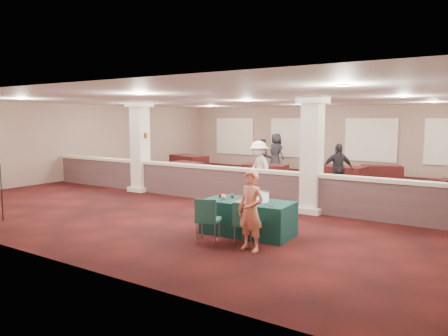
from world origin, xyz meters
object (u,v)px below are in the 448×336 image
Objects in this scene: near_table at (248,218)px; conf_chair_side at (207,216)px; attendee_d at (276,152)px; attendee_a at (263,158)px; woman at (251,211)px; far_table_front_center at (265,173)px; far_table_back_right at (382,173)px; far_table_front_left at (187,170)px; far_table_back_center at (340,175)px; attendee_c at (338,169)px; far_table_back_left at (189,163)px; attendee_b at (259,168)px; conf_chair_main at (245,220)px.

conf_chair_side reaches higher than near_table.
attendee_a is at bearing 128.62° from attendee_d.
woman is 0.90× the size of far_table_front_center.
conf_chair_side is at bearing -114.93° from near_table.
far_table_back_right is 0.86× the size of attendee_d.
far_table_front_center reaches higher than far_table_front_left.
far_table_back_center is at bearing -42.77° from attendee_a.
attendee_a is 0.97× the size of attendee_c.
conf_chair_side is at bearing -49.88° from far_table_back_left.
far_table_back_left is 6.94m from attendee_b.
far_table_back_right is (-0.08, 11.21, -0.21)m from conf_chair_main.
conf_chair_main is 10.37m from attendee_a.
far_table_front_left is at bearing -172.19° from attendee_b.
far_table_back_left is 8.59m from attendee_c.
attendee_c reaches higher than woman.
attendee_c reaches higher than conf_chair_main.
far_table_back_right is (1.05, 2.07, -0.05)m from far_table_back_center.
near_table is at bearing -91.74° from far_table_back_right.
far_table_back_center is (6.43, 1.56, 0.04)m from far_table_front_left.
attendee_c is (-0.49, 6.92, 0.34)m from conf_chair_main.
near_table is 8.30m from far_table_front_center.
conf_chair_side is at bearing -108.58° from attendee_a.
near_table is 1.10m from conf_chair_side.
near_table reaches higher than far_table_front_center.
attendee_a reaches higher than far_table_back_right.
near_table is at bearing -64.29° from far_table_front_center.
woman is 9.45m from far_table_back_center.
near_table is 1.20× the size of far_table_front_left.
far_table_back_left reaches higher than far_table_front_left.
attendee_a reaches higher than conf_chair_side.
far_table_back_left is (-7.95, 9.44, -0.15)m from conf_chair_side.
far_table_back_center is 2.32m from far_table_back_right.
conf_chair_side is 0.59× the size of far_table_back_right.
near_table is at bearing 136.77° from attendee_d.
conf_chair_main is 9.21m from far_table_back_center.
attendee_c is (8.26, -2.30, 0.47)m from far_table_back_left.
attendee_c is (4.15, -2.36, 0.02)m from attendee_a.
attendee_d is (-4.92, 5.06, 0.05)m from attendee_c.
far_table_front_center is 1.29m from attendee_a.
near_table is at bearing 112.45° from conf_chair_main.
attendee_a is 4.77m from attendee_c.
conf_chair_side is at bearing -93.57° from far_table_back_right.
conf_chair_side is 10.24m from attendee_a.
attendee_d is at bearing 90.05° from conf_chair_side.
far_table_back_right is (-0.33, 11.40, -0.47)m from woman.
conf_chair_side is 0.47× the size of far_table_back_left.
near_table is at bearing -33.12° from attendee_b.
woman is at bearing -46.30° from far_table_back_left.
woman is at bearing -44.84° from far_table_front_left.
woman is (0.25, -0.19, 0.26)m from conf_chair_main.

